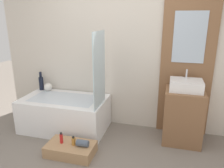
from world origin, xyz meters
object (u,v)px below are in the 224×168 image
bottle_soap_primary (61,138)px  vase_round_light (48,87)px  wooden_step_bench (71,149)px  bottle_soap_secondary (73,141)px  sink (186,85)px  vase_tall_dark (41,82)px  bathtub (65,113)px

bottle_soap_primary → vase_round_light: bearing=127.7°
wooden_step_bench → bottle_soap_secondary: bottle_soap_secondary is taller
wooden_step_bench → sink: (1.46, 0.77, 0.80)m
sink → vase_tall_dark: bearing=175.7°
wooden_step_bench → bottle_soap_secondary: 0.14m
bathtub → vase_round_light: bearing=148.3°
sink → bottle_soap_secondary: (-1.41, -0.77, -0.67)m
wooden_step_bench → bottle_soap_primary: (-0.13, -0.00, 0.15)m
bathtub → vase_tall_dark: bearing=152.9°
bottle_soap_primary → wooden_step_bench: bearing=0.0°
bottle_soap_primary → bottle_soap_secondary: (0.18, 0.00, -0.02)m
bathtub → vase_round_light: (-0.44, 0.27, 0.34)m
bottle_soap_secondary → bathtub: bearing=124.6°
sink → vase_round_light: bearing=176.1°
vase_tall_dark → bathtub: bearing=-27.1°
vase_tall_dark → bottle_soap_secondary: size_ratio=2.61×
wooden_step_bench → bottle_soap_primary: bearing=-180.0°
vase_round_light → bottle_soap_primary: size_ratio=0.88×
vase_round_light → vase_tall_dark: bearing=168.7°
bathtub → sink: sink is taller
sink → bottle_soap_primary: sink is taller
bathtub → bottle_soap_secondary: 0.79m
bottle_soap_secondary → vase_tall_dark: bearing=137.5°
vase_tall_dark → bottle_soap_secondary: (1.04, -0.95, -0.46)m
vase_tall_dark → bottle_soap_primary: vase_tall_dark is taller
wooden_step_bench → sink: 1.83m
bathtub → wooden_step_bench: 0.79m
bottle_soap_secondary → sink: bearing=28.5°
vase_tall_dark → sink: bearing=-4.3°
sink → vase_tall_dark: 2.47m
bathtub → bottle_soap_primary: 0.70m
wooden_step_bench → bottle_soap_secondary: size_ratio=5.18×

